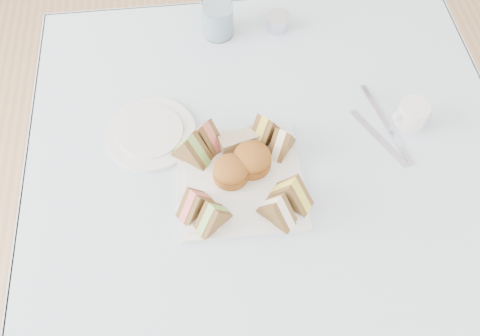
{
  "coord_description": "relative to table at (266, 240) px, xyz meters",
  "views": [
    {
      "loc": [
        -0.13,
        -0.54,
        1.63
      ],
      "look_at": [
        -0.07,
        -0.03,
        0.8
      ],
      "focal_mm": 38.0,
      "sensor_mm": 36.0,
      "label": 1
    }
  ],
  "objects": [
    {
      "name": "tea_strainer",
      "position": [
        0.07,
        0.4,
        0.39
      ],
      "size": [
        0.08,
        0.08,
        0.03
      ],
      "primitive_type": "cylinder",
      "rotation": [
        0.0,
        0.0,
        0.39
      ],
      "color": "silver",
      "rests_on": "tablecloth"
    },
    {
      "name": "sandwich_br_b",
      "position": [
        -0.01,
        0.06,
        0.42
      ],
      "size": [
        0.08,
        0.09,
        0.07
      ],
      "primitive_type": null,
      "rotation": [
        0.0,
        0.0,
        -2.3
      ],
      "color": "brown",
      "rests_on": "serving_plate"
    },
    {
      "name": "creamer_jug",
      "position": [
        0.31,
        0.08,
        0.4
      ],
      "size": [
        0.08,
        0.08,
        0.06
      ],
      "primitive_type": "cylinder",
      "rotation": [
        0.0,
        0.0,
        0.21
      ],
      "color": "silver",
      "rests_on": "tablecloth"
    },
    {
      "name": "sandwich_fl_a",
      "position": [
        -0.16,
        -0.09,
        0.42
      ],
      "size": [
        0.08,
        0.07,
        0.07
      ],
      "primitive_type": null,
      "rotation": [
        0.0,
        0.0,
        0.68
      ],
      "color": "brown",
      "rests_on": "serving_plate"
    },
    {
      "name": "sandwich_bl_b",
      "position": [
        -0.13,
        0.06,
        0.42
      ],
      "size": [
        0.08,
        0.08,
        0.07
      ],
      "primitive_type": null,
      "rotation": [
        0.0,
        0.0,
        2.33
      ],
      "color": "brown",
      "rests_on": "serving_plate"
    },
    {
      "name": "knife",
      "position": [
        0.23,
        0.04,
        0.38
      ],
      "size": [
        0.09,
        0.16,
        0.0
      ],
      "primitive_type": "cube",
      "rotation": [
        0.0,
        0.0,
        0.48
      ],
      "color": "silver",
      "rests_on": "tablecloth"
    },
    {
      "name": "tablecloth",
      "position": [
        0.0,
        0.0,
        0.37
      ],
      "size": [
        1.02,
        1.02,
        0.01
      ],
      "primitive_type": "cube",
      "color": "#9BACCA",
      "rests_on": "table"
    },
    {
      "name": "sandwich_bl_a",
      "position": [
        -0.16,
        0.03,
        0.43
      ],
      "size": [
        0.09,
        0.08,
        0.07
      ],
      "primitive_type": null,
      "rotation": [
        0.0,
        0.0,
        2.48
      ],
      "color": "brown",
      "rests_on": "serving_plate"
    },
    {
      "name": "pastry_slice",
      "position": [
        -0.07,
        0.05,
        0.41
      ],
      "size": [
        0.08,
        0.05,
        0.04
      ],
      "primitive_type": "cube",
      "rotation": [
        0.0,
        0.0,
        0.26
      ],
      "color": "#D2BD86",
      "rests_on": "serving_plate"
    },
    {
      "name": "floor",
      "position": [
        0.0,
        0.0,
        -0.37
      ],
      "size": [
        4.0,
        4.0,
        0.0
      ],
      "primitive_type": "plane",
      "color": "#9E7751",
      "rests_on": "ground"
    },
    {
      "name": "fork",
      "position": [
        0.26,
        0.06,
        0.38
      ],
      "size": [
        0.05,
        0.19,
        0.0
      ],
      "primitive_type": "cube",
      "rotation": [
        0.0,
        0.0,
        0.23
      ],
      "color": "silver",
      "rests_on": "tablecloth"
    },
    {
      "name": "sandwich_fr_b",
      "position": [
        -0.01,
        -0.12,
        0.42
      ],
      "size": [
        0.08,
        0.08,
        0.07
      ],
      "primitive_type": null,
      "rotation": [
        0.0,
        0.0,
        -0.79
      ],
      "color": "brown",
      "rests_on": "serving_plate"
    },
    {
      "name": "scone_left",
      "position": [
        -0.09,
        -0.02,
        0.41
      ],
      "size": [
        0.08,
        0.08,
        0.05
      ],
      "primitive_type": "cylinder",
      "rotation": [
        0.0,
        0.0,
        -0.08
      ],
      "color": "maroon",
      "rests_on": "serving_plate"
    },
    {
      "name": "sandwich_fr_a",
      "position": [
        0.02,
        -0.09,
        0.43
      ],
      "size": [
        0.09,
        0.08,
        0.08
      ],
      "primitive_type": null,
      "rotation": [
        0.0,
        0.0,
        -0.67
      ],
      "color": "brown",
      "rests_on": "serving_plate"
    },
    {
      "name": "table",
      "position": [
        0.0,
        0.0,
        0.0
      ],
      "size": [
        0.9,
        0.9,
        0.74
      ],
      "primitive_type": "cube",
      "color": "brown",
      "rests_on": "floor"
    },
    {
      "name": "scone_right",
      "position": [
        -0.05,
        -0.0,
        0.41
      ],
      "size": [
        0.09,
        0.09,
        0.05
      ],
      "primitive_type": "cylinder",
      "rotation": [
        0.0,
        0.0,
        0.24
      ],
      "color": "maroon",
      "rests_on": "serving_plate"
    },
    {
      "name": "water_glass",
      "position": [
        -0.08,
        0.4,
        0.43
      ],
      "size": [
        0.1,
        0.1,
        0.11
      ],
      "primitive_type": "cylinder",
      "rotation": [
        0.0,
        0.0,
        0.4
      ],
      "color": "white",
      "rests_on": "tablecloth"
    },
    {
      "name": "sandwich_br_a",
      "position": [
        0.02,
        0.03,
        0.42
      ],
      "size": [
        0.07,
        0.08,
        0.07
      ],
      "primitive_type": null,
      "rotation": [
        0.0,
        0.0,
        -2.19
      ],
      "color": "brown",
      "rests_on": "serving_plate"
    },
    {
      "name": "sandwich_fl_b",
      "position": [
        -0.13,
        -0.12,
        0.42
      ],
      "size": [
        0.08,
        0.07,
        0.07
      ],
      "primitive_type": null,
      "rotation": [
        0.0,
        0.0,
        0.64
      ],
      "color": "brown",
      "rests_on": "serving_plate"
    },
    {
      "name": "side_plate",
      "position": [
        -0.25,
        0.11,
        0.38
      ],
      "size": [
        0.25,
        0.25,
        0.01
      ],
      "primitive_type": "cylinder",
      "rotation": [
        0.0,
        0.0,
        -0.43
      ],
      "color": "silver",
      "rests_on": "tablecloth"
    },
    {
      "name": "serving_plate",
      "position": [
        -0.07,
        -0.03,
        0.38
      ],
      "size": [
        0.25,
        0.25,
        0.01
      ],
      "primitive_type": "cube",
      "rotation": [
        0.0,
        0.0,
        -0.01
      ],
      "color": "silver",
      "rests_on": "tablecloth"
    }
  ]
}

